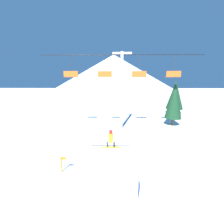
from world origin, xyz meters
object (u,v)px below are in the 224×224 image
(snow_ramp, at_px, (111,171))
(trail_marker, at_px, (62,164))
(snowboarder, at_px, (111,139))
(pine_tree_near, at_px, (174,100))

(snow_ramp, bearing_deg, trail_marker, 160.25)
(trail_marker, bearing_deg, snowboarder, 0.97)
(snow_ramp, distance_m, trail_marker, 3.75)
(pine_tree_near, bearing_deg, snowboarder, -126.96)
(snow_ramp, relative_size, snowboarder, 2.53)
(pine_tree_near, distance_m, trail_marker, 17.05)
(snowboarder, bearing_deg, pine_tree_near, 53.04)
(snowboarder, height_order, trail_marker, snowboarder)
(snow_ramp, distance_m, pine_tree_near, 15.71)
(snowboarder, xyz_separation_m, pine_tree_near, (8.65, 11.50, 1.21))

